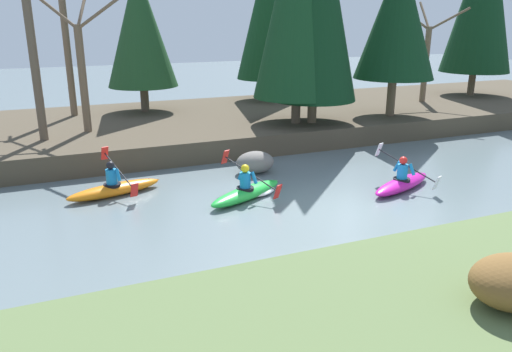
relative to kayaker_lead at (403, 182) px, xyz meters
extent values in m
plane|color=slate|center=(-2.50, -0.58, -0.22)|extent=(90.00, 90.00, 0.00)
cube|color=#4C4233|center=(-2.50, 9.31, 0.17)|extent=(44.00, 9.26, 0.79)
cylinder|color=brown|center=(-5.29, 11.26, 1.13)|extent=(0.36, 0.36, 1.11)
cone|color=#1E4723|center=(-5.29, 11.26, 4.18)|extent=(3.02, 3.02, 5.00)
cylinder|color=brown|center=(-0.25, 6.40, 1.08)|extent=(0.36, 0.36, 1.02)
cylinder|color=brown|center=(0.38, 6.22, 1.03)|extent=(0.36, 0.36, 0.91)
cylinder|color=#7A664C|center=(1.01, 12.13, 1.11)|extent=(0.36, 0.36, 1.08)
cone|color=#143D1E|center=(1.01, 12.13, 4.69)|extent=(2.97, 2.97, 6.07)
cylinder|color=brown|center=(4.20, 6.26, 1.35)|extent=(0.36, 0.36, 1.57)
cone|color=#0F3319|center=(4.20, 6.26, 4.63)|extent=(3.30, 3.30, 4.99)
cylinder|color=brown|center=(11.94, 9.50, 1.19)|extent=(0.36, 0.36, 1.24)
cylinder|color=brown|center=(-9.53, 7.08, 3.46)|extent=(0.28, 0.28, 5.78)
cylinder|color=brown|center=(-8.28, 11.44, 3.43)|extent=(0.28, 0.28, 5.71)
cylinder|color=brown|center=(-8.02, 7.90, 2.46)|extent=(0.28, 0.28, 3.78)
cylinder|color=brown|center=(-8.67, 8.45, 4.79)|extent=(1.42, 1.22, 1.28)
cylinder|color=brown|center=(-7.33, 7.32, 4.72)|extent=(1.49, 1.28, 1.13)
cylinder|color=brown|center=(-7.75, 8.65, 4.87)|extent=(0.67, 1.60, 1.42)
cylinder|color=brown|center=(7.97, 8.67, 2.37)|extent=(0.28, 0.28, 3.60)
cylinder|color=brown|center=(7.35, 9.19, 4.58)|extent=(1.36, 1.17, 1.22)
cylinder|color=brown|center=(8.62, 8.12, 4.51)|extent=(1.43, 1.22, 1.08)
cylinder|color=brown|center=(8.23, 9.38, 4.65)|extent=(0.65, 1.53, 1.36)
ellipsoid|color=#C61999|center=(-0.02, -0.01, -0.05)|extent=(2.73, 1.58, 0.34)
cone|color=#C61999|center=(1.13, 0.46, -0.03)|extent=(0.40, 0.32, 0.20)
cylinder|color=black|center=(-0.07, -0.03, 0.09)|extent=(0.63, 0.63, 0.08)
cylinder|color=#1984CC|center=(-0.07, -0.03, 0.34)|extent=(0.39, 0.39, 0.42)
sphere|color=red|center=(-0.07, -0.03, 0.67)|extent=(0.30, 0.30, 0.23)
cylinder|color=#1984CC|center=(-0.07, 0.23, 0.43)|extent=(0.17, 0.24, 0.35)
cylinder|color=#1984CC|center=(0.12, -0.21, 0.43)|extent=(0.17, 0.24, 0.35)
cylinder|color=black|center=(0.14, 0.06, 0.47)|extent=(0.76, 1.78, 0.65)
cube|color=white|center=(-0.22, 0.94, 0.78)|extent=(0.25, 0.22, 0.41)
cube|color=white|center=(0.51, -0.82, 0.16)|extent=(0.25, 0.22, 0.41)
ellipsoid|color=green|center=(-4.50, 0.99, -0.05)|extent=(2.68, 1.77, 0.34)
cone|color=green|center=(-3.39, 1.56, -0.03)|extent=(0.40, 0.34, 0.20)
cylinder|color=black|center=(-4.54, 0.97, 0.09)|extent=(0.65, 0.65, 0.08)
cylinder|color=#1984CC|center=(-4.54, 0.97, 0.34)|extent=(0.40, 0.40, 0.42)
sphere|color=yellow|center=(-4.54, 0.97, 0.67)|extent=(0.31, 0.31, 0.23)
cylinder|color=#1984CC|center=(-4.56, 1.23, 0.43)|extent=(0.18, 0.24, 0.35)
cylinder|color=#1984CC|center=(-4.34, 0.80, 0.43)|extent=(0.18, 0.24, 0.35)
cylinder|color=black|center=(-4.34, 1.08, 0.47)|extent=(0.90, 1.72, 0.65)
cube|color=red|center=(-4.77, 1.92, 0.78)|extent=(0.25, 0.23, 0.41)
cube|color=red|center=(-3.90, 0.23, 0.16)|extent=(0.25, 0.23, 0.41)
ellipsoid|color=white|center=(-4.01, 1.24, -0.13)|extent=(1.30, 1.12, 0.18)
ellipsoid|color=orange|center=(-7.82, 2.70, -0.05)|extent=(2.76, 1.30, 0.34)
cone|color=orange|center=(-6.62, 3.03, -0.03)|extent=(0.39, 0.29, 0.20)
cylinder|color=black|center=(-7.87, 2.69, 0.09)|extent=(0.59, 0.59, 0.08)
cylinder|color=#1984CC|center=(-7.87, 2.69, 0.34)|extent=(0.37, 0.37, 0.42)
sphere|color=black|center=(-7.87, 2.69, 0.67)|extent=(0.28, 0.28, 0.23)
cylinder|color=#1984CC|center=(-7.84, 2.95, 0.43)|extent=(0.15, 0.24, 0.35)
cylinder|color=#1984CC|center=(-7.71, 2.49, 0.43)|extent=(0.15, 0.24, 0.35)
cylinder|color=black|center=(-7.65, 2.75, 0.47)|extent=(0.54, 1.85, 0.65)
cube|color=red|center=(-7.90, 3.67, 0.78)|extent=(0.23, 0.21, 0.41)
cube|color=red|center=(-7.39, 1.84, 0.16)|extent=(0.23, 0.21, 0.41)
ellipsoid|color=slate|center=(-3.34, 3.16, 0.13)|extent=(1.24, 0.97, 0.70)
camera|label=1|loc=(-9.24, -11.06, 4.56)|focal=35.00mm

